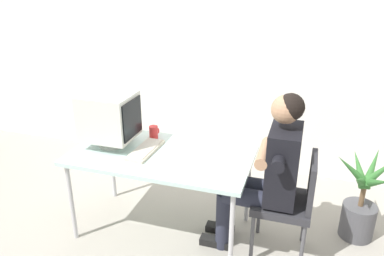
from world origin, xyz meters
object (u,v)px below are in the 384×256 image
at_px(desk, 162,159).
at_px(desk_mug, 154,132).
at_px(crt_monitor, 109,116).
at_px(person_seated, 269,169).
at_px(keyboard, 146,150).
at_px(potted_plant, 361,203).
at_px(office_chair, 291,199).

relative_size(desk, desk_mug, 13.07).
bearing_deg(crt_monitor, person_seated, 0.26).
bearing_deg(person_seated, keyboard, -178.33).
xyz_separation_m(desk, desk_mug, (-0.18, 0.26, 0.10)).
bearing_deg(crt_monitor, desk_mug, 42.49).
height_order(keyboard, potted_plant, potted_plant).
bearing_deg(office_chair, desk, -179.00).
bearing_deg(person_seated, office_chair, 0.00).
height_order(person_seated, desk_mug, person_seated).
bearing_deg(desk_mug, person_seated, -13.44).
xyz_separation_m(keyboard, potted_plant, (1.70, 0.42, -0.42)).
bearing_deg(potted_plant, person_seated, -151.93).
relative_size(desk, person_seated, 1.10).
height_order(desk, desk_mug, desk_mug).
xyz_separation_m(crt_monitor, office_chair, (1.48, 0.01, -0.49)).
bearing_deg(desk_mug, keyboard, -80.93).
xyz_separation_m(desk, potted_plant, (1.57, 0.41, -0.36)).
height_order(crt_monitor, keyboard, crt_monitor).
height_order(crt_monitor, desk_mug, crt_monitor).
height_order(person_seated, potted_plant, person_seated).
xyz_separation_m(office_chair, person_seated, (-0.18, -0.00, 0.22)).
bearing_deg(potted_plant, keyboard, -166.28).
bearing_deg(crt_monitor, potted_plant, 11.02).
xyz_separation_m(potted_plant, desk_mug, (-1.75, -0.14, 0.46)).
distance_m(potted_plant, desk_mug, 1.81).
height_order(potted_plant, desk_mug, desk_mug).
relative_size(crt_monitor, potted_plant, 0.57).
bearing_deg(keyboard, person_seated, 1.67).
bearing_deg(keyboard, potted_plant, 13.72).
height_order(office_chair, person_seated, person_seated).
height_order(office_chair, desk_mug, office_chair).
distance_m(desk, person_seated, 0.85).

